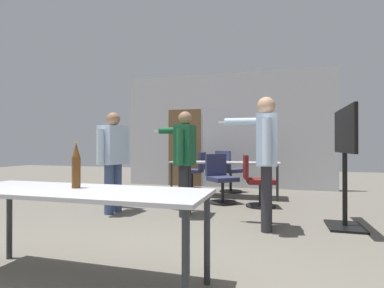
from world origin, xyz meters
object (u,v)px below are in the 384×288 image
Objects in this scene: tv_screen at (345,152)px; person_left_plaid at (265,150)px; beer_bottle at (76,166)px; office_chair_far_right at (195,172)px; office_chair_near_pushed at (256,183)px; office_chair_far_left at (221,180)px; office_chair_side_rolled at (228,173)px; person_center_tall at (184,153)px; person_right_polo at (113,153)px.

person_left_plaid is at bearing -68.94° from tv_screen.
tv_screen is at bearing 43.16° from beer_bottle.
office_chair_far_right is 1.00× the size of office_chair_near_pushed.
tv_screen is at bearing 106.19° from office_chair_far_left.
beer_bottle reaches higher than office_chair_far_right.
office_chair_far_left is at bearing -54.56° from office_chair_side_rolled.
tv_screen is at bearing -93.11° from person_center_tall.
beer_bottle is (0.98, -2.21, -0.05)m from person_right_polo.
person_right_polo is 1.76× the size of office_chair_far_right.
office_chair_far_right reaches higher than office_chair_near_pushed.
person_center_tall reaches higher than beer_bottle.
person_right_polo reaches higher than office_chair_side_rolled.
office_chair_side_rolled is 0.88m from office_chair_far_right.
office_chair_far_left is at bearing -39.15° from person_right_polo.
person_left_plaid reaches higher than person_center_tall.
person_right_polo is at bearing 113.97° from beer_bottle.
beer_bottle is (-2.42, -2.26, -0.08)m from tv_screen.
person_left_plaid is (-1.01, -0.39, 0.03)m from tv_screen.
beer_bottle reaches higher than office_chair_side_rolled.
office_chair_side_rolled is at bearing 84.28° from beer_bottle.
office_chair_far_right is (-0.85, 0.20, -0.03)m from office_chair_side_rolled.
office_chair_side_rolled is 1.05× the size of office_chair_far_right.
beer_bottle is at bearing -30.87° from office_chair_near_pushed.
beer_bottle is at bearing -62.47° from office_chair_side_rolled.
office_chair_side_rolled is (0.30, 2.46, -0.51)m from person_center_tall.
office_chair_far_left is 2.46× the size of beer_bottle.
beer_bottle is (-1.20, -3.34, 0.49)m from office_chair_near_pushed.
tv_screen is 1.08m from person_left_plaid.
person_center_tall is 2.77m from office_chair_far_right.
office_chair_near_pushed is (0.72, -1.47, -0.03)m from office_chair_side_rolled.
office_chair_far_right is (-0.55, 2.66, -0.54)m from person_center_tall.
tv_screen is 1.72× the size of office_chair_far_left.
office_chair_side_rolled is at bearing -100.41° from office_chair_far_right.
office_chair_far_left is at bearing -17.37° from person_center_tall.
beer_bottle reaches higher than office_chair_near_pushed.
person_left_plaid reaches higher than office_chair_near_pushed.
office_chair_far_left is (1.51, 1.33, -0.53)m from person_right_polo.
office_chair_side_rolled is (-0.93, 2.93, -0.57)m from person_left_plaid.
office_chair_far_left is (-0.88, 1.66, -0.60)m from person_left_plaid.
person_right_polo is 4.33× the size of beer_bottle.
office_chair_far_right is (-0.90, 1.48, 0.00)m from office_chair_far_left.
office_chair_side_rolled is at bearing -7.87° from person_center_tall.
office_chair_near_pushed is 2.45× the size of beer_bottle.
office_chair_far_left is at bearing 81.47° from beer_bottle.
office_chair_far_left is 1.27m from office_chair_side_rolled.
beer_bottle is at bearing 41.71° from office_chair_far_left.
office_chair_far_right is (-1.78, 3.14, -0.60)m from person_left_plaid.
office_chair_near_pushed is (-1.21, 1.07, -0.57)m from tv_screen.
person_left_plaid is at bearing 78.11° from office_chair_far_left.
office_chair_side_rolled is 1.05× the size of office_chair_near_pushed.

